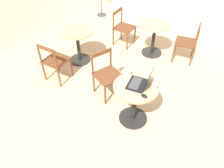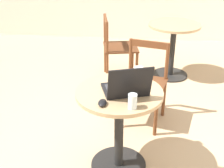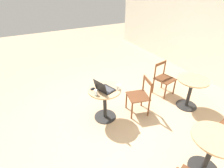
{
  "view_description": "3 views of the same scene",
  "coord_description": "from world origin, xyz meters",
  "px_view_note": "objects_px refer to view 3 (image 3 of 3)",
  "views": [
    {
      "loc": [
        -1.94,
        -1.46,
        2.88
      ],
      "look_at": [
        -0.09,
        0.13,
        0.67
      ],
      "focal_mm": 35.0,
      "sensor_mm": 36.0,
      "label": 1
    },
    {
      "loc": [
        0.21,
        -2.29,
        1.85
      ],
      "look_at": [
        -0.04,
        0.15,
        0.61
      ],
      "focal_mm": 50.0,
      "sensor_mm": 36.0,
      "label": 2
    },
    {
      "loc": [
        2.71,
        -1.45,
        2.61
      ],
      "look_at": [
        -0.09,
        0.04,
        0.7
      ],
      "focal_mm": 28.0,
      "sensor_mm": 36.0,
      "label": 3
    }
  ],
  "objects_px": {
    "cafe_table_far": "(191,88)",
    "laptop": "(104,88)",
    "mug": "(118,87)",
    "cafe_table_near": "(105,98)",
    "cafe_table_mid": "(212,148)",
    "chair_near_back": "(140,96)",
    "drinking_glass": "(96,93)",
    "chair_far_left": "(164,78)",
    "mouse": "(93,89)"
  },
  "relations": [
    {
      "from": "cafe_table_far",
      "to": "laptop",
      "type": "bearing_deg",
      "value": -104.83
    },
    {
      "from": "mug",
      "to": "cafe_table_far",
      "type": "bearing_deg",
      "value": 75.7
    },
    {
      "from": "laptop",
      "to": "mug",
      "type": "relative_size",
      "value": 3.46
    },
    {
      "from": "cafe_table_near",
      "to": "cafe_table_far",
      "type": "relative_size",
      "value": 1.0
    },
    {
      "from": "laptop",
      "to": "cafe_table_mid",
      "type": "bearing_deg",
      "value": 25.65
    },
    {
      "from": "cafe_table_mid",
      "to": "mug",
      "type": "relative_size",
      "value": 6.24
    },
    {
      "from": "chair_near_back",
      "to": "cafe_table_mid",
      "type": "bearing_deg",
      "value": 2.82
    },
    {
      "from": "cafe_table_far",
      "to": "drinking_glass",
      "type": "height_order",
      "value": "drinking_glass"
    },
    {
      "from": "cafe_table_near",
      "to": "chair_far_left",
      "type": "distance_m",
      "value": 1.76
    },
    {
      "from": "cafe_table_mid",
      "to": "chair_near_back",
      "type": "height_order",
      "value": "chair_near_back"
    },
    {
      "from": "cafe_table_near",
      "to": "cafe_table_mid",
      "type": "bearing_deg",
      "value": 24.25
    },
    {
      "from": "cafe_table_far",
      "to": "mug",
      "type": "distance_m",
      "value": 1.72
    },
    {
      "from": "chair_far_left",
      "to": "cafe_table_mid",
      "type": "bearing_deg",
      "value": -24.59
    },
    {
      "from": "cafe_table_mid",
      "to": "chair_far_left",
      "type": "height_order",
      "value": "chair_far_left"
    },
    {
      "from": "cafe_table_far",
      "to": "drinking_glass",
      "type": "xyz_separation_m",
      "value": [
        -0.45,
        -2.13,
        0.27
      ]
    },
    {
      "from": "chair_near_back",
      "to": "mug",
      "type": "relative_size",
      "value": 7.1
    },
    {
      "from": "chair_far_left",
      "to": "mouse",
      "type": "bearing_deg",
      "value": -88.28
    },
    {
      "from": "chair_far_left",
      "to": "cafe_table_far",
      "type": "bearing_deg",
      "value": 10.63
    },
    {
      "from": "chair_near_back",
      "to": "chair_far_left",
      "type": "bearing_deg",
      "value": 109.46
    },
    {
      "from": "cafe_table_far",
      "to": "mouse",
      "type": "distance_m",
      "value": 2.22
    },
    {
      "from": "mug",
      "to": "chair_near_back",
      "type": "bearing_deg",
      "value": 84.22
    },
    {
      "from": "chair_far_left",
      "to": "mug",
      "type": "height_order",
      "value": "chair_far_left"
    },
    {
      "from": "cafe_table_near",
      "to": "chair_near_back",
      "type": "bearing_deg",
      "value": 75.68
    },
    {
      "from": "mouse",
      "to": "cafe_table_near",
      "type": "bearing_deg",
      "value": 64.02
    },
    {
      "from": "laptop",
      "to": "mouse",
      "type": "distance_m",
      "value": 0.24
    },
    {
      "from": "drinking_glass",
      "to": "chair_near_back",
      "type": "bearing_deg",
      "value": 85.17
    },
    {
      "from": "cafe_table_mid",
      "to": "mouse",
      "type": "relative_size",
      "value": 7.3
    },
    {
      "from": "mug",
      "to": "cafe_table_near",
      "type": "bearing_deg",
      "value": -120.34
    },
    {
      "from": "cafe_table_mid",
      "to": "mug",
      "type": "distance_m",
      "value": 1.83
    },
    {
      "from": "cafe_table_mid",
      "to": "cafe_table_far",
      "type": "height_order",
      "value": "same"
    },
    {
      "from": "cafe_table_near",
      "to": "laptop",
      "type": "height_order",
      "value": "laptop"
    },
    {
      "from": "chair_far_left",
      "to": "mug",
      "type": "distance_m",
      "value": 1.58
    },
    {
      "from": "cafe_table_mid",
      "to": "chair_far_left",
      "type": "distance_m",
      "value": 2.21
    },
    {
      "from": "chair_far_left",
      "to": "mouse",
      "type": "relative_size",
      "value": 8.3
    },
    {
      "from": "mouse",
      "to": "drinking_glass",
      "type": "relative_size",
      "value": 0.93
    },
    {
      "from": "chair_near_back",
      "to": "laptop",
      "type": "xyz_separation_m",
      "value": [
        -0.14,
        -0.78,
        0.35
      ]
    },
    {
      "from": "chair_near_back",
      "to": "mouse",
      "type": "relative_size",
      "value": 8.3
    },
    {
      "from": "laptop",
      "to": "mug",
      "type": "distance_m",
      "value": 0.28
    },
    {
      "from": "cafe_table_mid",
      "to": "laptop",
      "type": "bearing_deg",
      "value": -154.35
    },
    {
      "from": "cafe_table_mid",
      "to": "mouse",
      "type": "height_order",
      "value": "mouse"
    },
    {
      "from": "cafe_table_far",
      "to": "mouse",
      "type": "xyz_separation_m",
      "value": [
        -0.66,
        -2.1,
        0.24
      ]
    },
    {
      "from": "cafe_table_near",
      "to": "drinking_glass",
      "type": "xyz_separation_m",
      "value": [
        0.11,
        -0.24,
        0.27
      ]
    },
    {
      "from": "cafe_table_mid",
      "to": "cafe_table_near",
      "type": "bearing_deg",
      "value": -155.75
    },
    {
      "from": "cafe_table_near",
      "to": "chair_near_back",
      "type": "xyz_separation_m",
      "value": [
        0.19,
        0.75,
        -0.08
      ]
    },
    {
      "from": "chair_far_left",
      "to": "drinking_glass",
      "type": "relative_size",
      "value": 7.74
    },
    {
      "from": "drinking_glass",
      "to": "cafe_table_far",
      "type": "bearing_deg",
      "value": 77.99
    },
    {
      "from": "cafe_table_near",
      "to": "mouse",
      "type": "distance_m",
      "value": 0.33
    },
    {
      "from": "cafe_table_near",
      "to": "mouse",
      "type": "height_order",
      "value": "mouse"
    },
    {
      "from": "cafe_table_mid",
      "to": "laptop",
      "type": "height_order",
      "value": "laptop"
    },
    {
      "from": "cafe_table_mid",
      "to": "mouse",
      "type": "bearing_deg",
      "value": -151.85
    }
  ]
}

